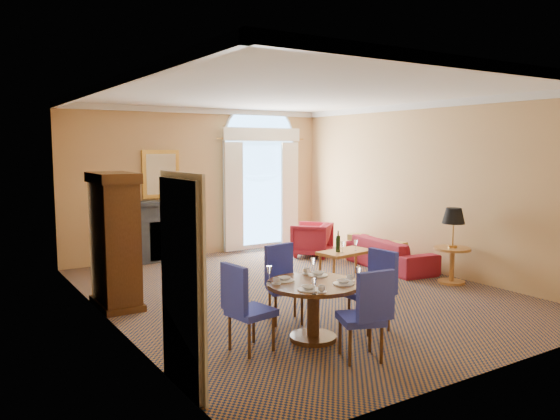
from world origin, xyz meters
TOP-DOWN VIEW (x-y plane):
  - ground at (0.00, 0.00)m, footprint 7.50×7.50m
  - room_envelope at (-0.03, 0.67)m, footprint 6.04×7.52m
  - armoire at (-2.72, 0.75)m, footprint 0.57×1.01m
  - dining_table at (-1.10, -1.98)m, footprint 1.15×1.15m
  - dining_chair_north at (-0.98, -1.11)m, footprint 0.58×0.58m
  - dining_chair_south at (-0.99, -2.85)m, footprint 0.60×0.60m
  - dining_chair_east at (-0.17, -2.07)m, footprint 0.51×0.49m
  - dining_chair_west at (-2.01, -1.87)m, footprint 0.54×0.53m
  - sofa at (2.55, 0.48)m, footprint 1.04×2.11m
  - armchair at (1.94, 2.27)m, footprint 1.12×1.12m
  - coffee_table at (1.27, 0.30)m, footprint 1.05×0.68m
  - side_table at (2.60, -0.98)m, footprint 0.63×0.63m

SIDE VIEW (x-z plane):
  - ground at x=0.00m, z-range 0.00..0.00m
  - sofa at x=2.55m, z-range 0.00..0.59m
  - armchair at x=1.94m, z-range 0.00..0.73m
  - coffee_table at x=1.27m, z-range 0.02..0.91m
  - dining_table at x=-1.10m, z-range 0.08..1.00m
  - dining_chair_north at x=-0.98m, z-range 0.07..1.10m
  - dining_chair_south at x=-0.99m, z-range 0.07..1.10m
  - dining_chair_east at x=-0.17m, z-range 0.07..1.10m
  - dining_chair_west at x=-2.01m, z-range 0.07..1.10m
  - side_table at x=2.60m, z-range 0.18..1.47m
  - armoire at x=-2.72m, z-range -0.04..1.95m
  - room_envelope at x=-0.03m, z-range 0.78..4.23m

